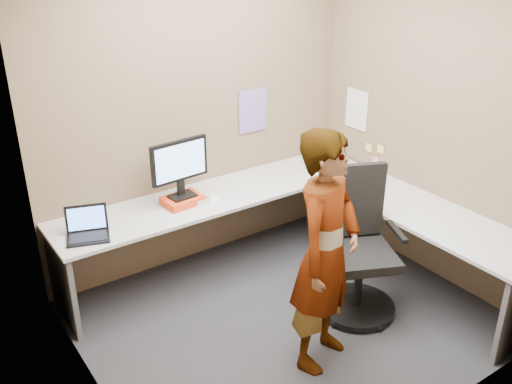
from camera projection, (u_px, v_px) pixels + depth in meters
ground at (287, 319)px, 4.53m from camera, size 3.00×3.00×0.00m
wall_back at (200, 115)px, 4.94m from camera, size 3.00×0.00×3.00m
wall_right at (434, 123)px, 4.74m from camera, size 0.00×2.70×2.70m
wall_left at (81, 217)px, 3.19m from camera, size 0.00×2.70×2.70m
desk at (302, 220)px, 4.80m from camera, size 2.98×2.58×0.73m
paper_ream at (183, 200)px, 4.75m from camera, size 0.34×0.26×0.06m
monitor at (180, 164)px, 4.63m from camera, size 0.52×0.17×0.49m
laptop at (87, 229)px, 4.24m from camera, size 0.37×0.34×0.22m
trackball_mouse at (201, 200)px, 4.76m from camera, size 0.12×0.08×0.07m
origami at (213, 196)px, 4.83m from camera, size 0.10×0.10×0.06m
stapler at (374, 185)px, 5.04m from camera, size 0.16×0.08×0.05m
flower at (371, 173)px, 5.00m from camera, size 0.07×0.07×0.22m
calendar_purple at (253, 111)px, 5.23m from camera, size 0.30×0.01×0.40m
calendar_white at (357, 109)px, 5.45m from camera, size 0.01×0.28×0.38m
sticky_note_a at (381, 149)px, 5.31m from camera, size 0.01×0.07×0.07m
sticky_note_b at (375, 161)px, 5.40m from camera, size 0.01×0.07×0.07m
sticky_note_c at (385, 167)px, 5.32m from camera, size 0.01×0.07×0.07m
sticky_note_d at (369, 148)px, 5.44m from camera, size 0.01×0.07×0.07m
office_chair at (357, 256)px, 4.49m from camera, size 0.68×0.68×1.16m
person at (326, 253)px, 3.78m from camera, size 0.74×0.63×1.72m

